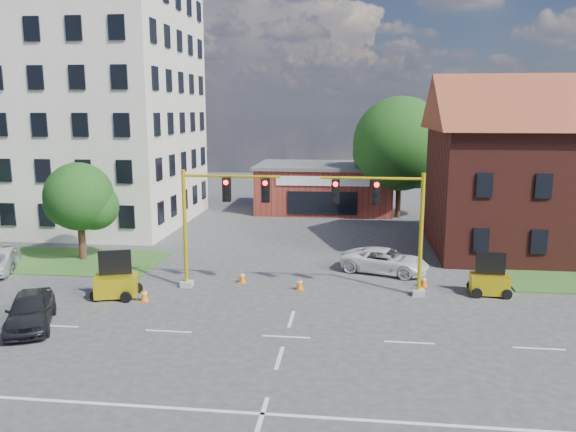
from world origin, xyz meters
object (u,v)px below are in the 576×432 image
object	(u,v)px
signal_mast_west	(216,214)
sedan_dark	(30,310)
signal_mast_east	(388,218)
pickup_white	(385,261)
trailer_east	(489,282)
trailer_west	(116,283)

from	to	relation	value
signal_mast_west	sedan_dark	world-z (taller)	signal_mast_west
signal_mast_east	pickup_white	size ratio (longest dim) A/B	1.25
signal_mast_east	trailer_east	world-z (taller)	signal_mast_east
signal_mast_east	trailer_west	size ratio (longest dim) A/B	2.67
pickup_white	signal_mast_west	bearing A→B (deg)	132.36
trailer_east	sedan_dark	size ratio (longest dim) A/B	0.47
signal_mast_east	trailer_west	bearing A→B (deg)	-171.25
trailer_east	pickup_white	size ratio (longest dim) A/B	0.42
signal_mast_east	sedan_dark	bearing A→B (deg)	-158.09
signal_mast_west	trailer_east	xyz separation A→B (m)	(13.90, 0.53, -3.26)
signal_mast_west	signal_mast_east	distance (m)	8.71
signal_mast_east	pickup_white	distance (m)	5.07
sedan_dark	signal_mast_west	bearing A→B (deg)	19.18
trailer_east	sedan_dark	world-z (taller)	trailer_east
pickup_white	trailer_west	bearing A→B (deg)	132.42
signal_mast_east	signal_mast_west	bearing A→B (deg)	180.00
signal_mast_west	trailer_east	distance (m)	14.29
signal_mast_west	sedan_dark	bearing A→B (deg)	-137.16
trailer_west	signal_mast_west	bearing A→B (deg)	7.02
signal_mast_east	pickup_white	bearing A→B (deg)	87.79
signal_mast_west	pickup_white	size ratio (longest dim) A/B	1.25
signal_mast_west	trailer_west	world-z (taller)	signal_mast_west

